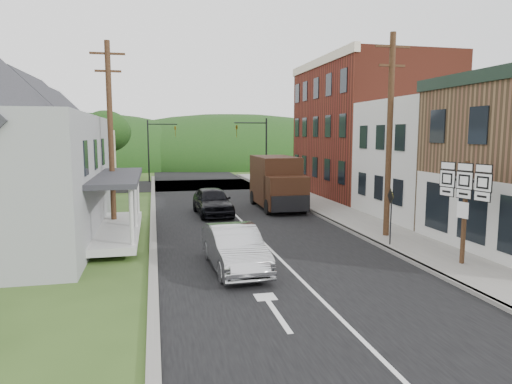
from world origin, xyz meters
TOP-DOWN VIEW (x-y plane):
  - ground at (0.00, 0.00)m, footprint 120.00×120.00m
  - road at (0.00, 10.00)m, footprint 9.00×90.00m
  - cross_road at (0.00, 27.00)m, footprint 60.00×9.00m
  - sidewalk_right at (5.90, 8.00)m, footprint 2.80×55.00m
  - curb_right at (4.55, 8.00)m, footprint 0.20×55.00m
  - curb_left at (-4.65, 8.00)m, footprint 0.30×55.00m
  - storefront_white at (11.30, 7.50)m, footprint 8.00×7.00m
  - storefront_red at (11.30, 17.00)m, footprint 8.00×12.00m
  - house_blue at (-11.00, 17.00)m, footprint 7.14×8.16m
  - house_cream at (-11.50, 26.00)m, footprint 7.14×8.16m
  - utility_pole_right at (5.60, 3.50)m, footprint 1.60×0.26m
  - utility_pole_left at (-6.50, 8.00)m, footprint 1.60×0.26m
  - traffic_signal_right at (4.30, 23.50)m, footprint 2.87×0.20m
  - traffic_signal_left at (-4.30, 30.50)m, footprint 2.87×0.20m
  - tree_left_d at (-9.00, 32.00)m, footprint 4.80×4.80m
  - forested_ridge at (0.00, 55.00)m, footprint 90.00×30.00m
  - silver_sedan at (-1.89, 0.29)m, footprint 1.83×4.66m
  - dark_sedan at (-1.28, 11.11)m, footprint 2.14×4.80m
  - delivery_van at (2.96, 12.46)m, footprint 2.46×5.85m
  - route_sign_cluster at (5.94, -1.21)m, footprint 0.55×2.02m
  - warning_sign at (4.88, 1.87)m, footprint 0.15×0.64m

SIDE VIEW (x-z plane):
  - ground at x=0.00m, z-range 0.00..0.00m
  - road at x=0.00m, z-range -0.01..0.01m
  - cross_road at x=0.00m, z-range -0.01..0.01m
  - forested_ridge at x=0.00m, z-range -8.00..8.00m
  - curb_left at x=-4.65m, z-range 0.00..0.12m
  - sidewalk_right at x=5.90m, z-range 0.00..0.15m
  - curb_right at x=4.55m, z-range 0.00..0.15m
  - silver_sedan at x=-1.89m, z-range 0.00..1.51m
  - dark_sedan at x=-1.28m, z-range 0.00..1.60m
  - warning_sign at x=4.88m, z-range 0.47..2.81m
  - delivery_van at x=2.96m, z-range 0.02..3.28m
  - route_sign_cluster at x=5.94m, z-range 0.68..4.30m
  - storefront_white at x=11.30m, z-range 0.00..6.50m
  - house_blue at x=-11.00m, z-range 0.05..7.33m
  - house_cream at x=-11.50m, z-range 0.05..7.33m
  - traffic_signal_right at x=4.30m, z-range 0.76..6.76m
  - traffic_signal_left at x=-4.30m, z-range 0.76..6.76m
  - utility_pole_right at x=5.60m, z-range 0.16..9.16m
  - utility_pole_left at x=-6.50m, z-range 0.16..9.16m
  - tree_left_d at x=-9.00m, z-range 1.41..8.35m
  - storefront_red at x=11.30m, z-range 0.00..10.00m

